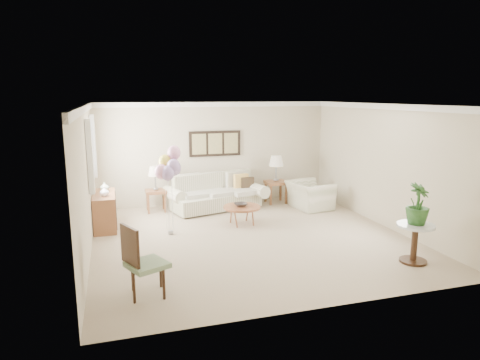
{
  "coord_description": "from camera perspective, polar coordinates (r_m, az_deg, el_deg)",
  "views": [
    {
      "loc": [
        -2.52,
        -7.69,
        2.78
      ],
      "look_at": [
        -0.04,
        0.6,
        1.05
      ],
      "focal_mm": 32.0,
      "sensor_mm": 36.0,
      "label": 1
    }
  ],
  "objects": [
    {
      "name": "sofa",
      "position": [
        10.58,
        -3.28,
        -2.03
      ],
      "size": [
        2.57,
        1.4,
        0.87
      ],
      "color": "silver",
      "rests_on": "ground"
    },
    {
      "name": "balloon_cluster",
      "position": [
        8.53,
        -9.4,
        1.85
      ],
      "size": [
        0.54,
        0.5,
        1.8
      ],
      "color": "gray",
      "rests_on": "ground"
    },
    {
      "name": "coffee_table",
      "position": [
        9.28,
        0.25,
        -3.71
      ],
      "size": [
        0.81,
        0.81,
        0.41
      ],
      "color": "#90623C",
      "rests_on": "ground"
    },
    {
      "name": "ground_plane",
      "position": [
        8.56,
        1.42,
        -7.65
      ],
      "size": [
        6.0,
        6.0,
        0.0
      ],
      "primitive_type": "plane",
      "color": "tan"
    },
    {
      "name": "accent_chair",
      "position": [
        6.18,
        -13.02,
        -10.33
      ],
      "size": [
        0.67,
        0.66,
        1.02
      ],
      "color": "gray",
      "rests_on": "ground"
    },
    {
      "name": "end_table_right",
      "position": [
        11.15,
        4.81,
        -0.61
      ],
      "size": [
        0.53,
        0.48,
        0.58
      ],
      "color": "brown",
      "rests_on": "ground"
    },
    {
      "name": "potted_plant",
      "position": [
        7.65,
        22.63,
        -2.97
      ],
      "size": [
        0.5,
        0.5,
        0.69
      ],
      "primitive_type": "imported",
      "rotation": [
        0.0,
        0.0,
        0.4
      ],
      "color": "#21521A",
      "rests_on": "side_table"
    },
    {
      "name": "room_shell",
      "position": [
        8.23,
        0.55,
        3.25
      ],
      "size": [
        6.04,
        6.04,
        2.6
      ],
      "color": "beige",
      "rests_on": "ground"
    },
    {
      "name": "wall_art_triptych",
      "position": [
        11.02,
        -3.34,
        4.87
      ],
      "size": [
        1.35,
        0.06,
        0.65
      ],
      "color": "black",
      "rests_on": "ground"
    },
    {
      "name": "end_table_left",
      "position": [
        10.49,
        -11.16,
        -1.77
      ],
      "size": [
        0.49,
        0.44,
        0.53
      ],
      "color": "brown",
      "rests_on": "ground"
    },
    {
      "name": "decor_bowl",
      "position": [
        9.26,
        0.1,
        -3.31
      ],
      "size": [
        0.31,
        0.31,
        0.07
      ],
      "primitive_type": "imported",
      "rotation": [
        0.0,
        0.0,
        0.12
      ],
      "color": "#2E2826",
      "rests_on": "coffee_table"
    },
    {
      "name": "lamp_right",
      "position": [
        11.05,
        4.86,
        2.44
      ],
      "size": [
        0.38,
        0.38,
        0.66
      ],
      "color": "gray",
      "rests_on": "end_table_right"
    },
    {
      "name": "side_table",
      "position": [
        7.76,
        22.32,
        -6.64
      ],
      "size": [
        0.61,
        0.61,
        0.67
      ],
      "color": "silver",
      "rests_on": "ground"
    },
    {
      "name": "vase_white",
      "position": [
        9.16,
        -17.64,
        -1.47
      ],
      "size": [
        0.21,
        0.21,
        0.2
      ],
      "primitive_type": "imported",
      "rotation": [
        0.0,
        0.0,
        -0.11
      ],
      "color": "white",
      "rests_on": "credenza"
    },
    {
      "name": "armchair",
      "position": [
        10.75,
        9.26,
        -2.01
      ],
      "size": [
        1.03,
        1.14,
        0.67
      ],
      "primitive_type": "imported",
      "rotation": [
        0.0,
        0.0,
        1.7
      ],
      "color": "silver",
      "rests_on": "ground"
    },
    {
      "name": "vase_sage",
      "position": [
        9.62,
        -17.61,
        -0.87
      ],
      "size": [
        0.24,
        0.24,
        0.2
      ],
      "primitive_type": "imported",
      "rotation": [
        0.0,
        0.0,
        0.27
      ],
      "color": "#A5B298",
      "rests_on": "credenza"
    },
    {
      "name": "credenza",
      "position": [
        9.51,
        -17.58,
        -3.93
      ],
      "size": [
        0.46,
        1.2,
        0.74
      ],
      "color": "brown",
      "rests_on": "ground"
    },
    {
      "name": "lamp_left",
      "position": [
        10.39,
        -11.27,
        1.08
      ],
      "size": [
        0.33,
        0.33,
        0.58
      ],
      "color": "gray",
      "rests_on": "end_table_left"
    }
  ]
}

